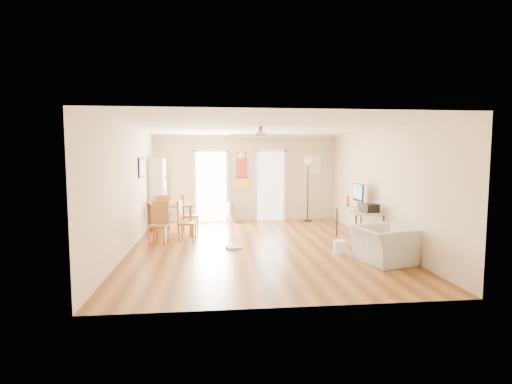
{
  "coord_description": "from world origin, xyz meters",
  "views": [
    {
      "loc": [
        -0.98,
        -8.52,
        2.02
      ],
      "look_at": [
        0.0,
        0.6,
        1.15
      ],
      "focal_mm": 27.88,
      "sensor_mm": 36.0,
      "label": 1
    }
  ],
  "objects": [
    {
      "name": "ceiling_fan",
      "position": [
        0.0,
        -0.3,
        2.43
      ],
      "size": [
        1.24,
        1.24,
        0.2
      ],
      "primitive_type": null,
      "color": "#593819",
      "rests_on": "ceiling"
    },
    {
      "name": "floor",
      "position": [
        0.0,
        0.0,
        0.0
      ],
      "size": [
        7.0,
        7.0,
        0.0
      ],
      "primitive_type": "plane",
      "color": "brown",
      "rests_on": "ground"
    },
    {
      "name": "ac_grille",
      "position": [
        2.05,
        3.47,
        1.7
      ],
      "size": [
        0.5,
        0.04,
        0.6
      ],
      "primitive_type": "cube",
      "color": "white",
      "rests_on": "wall_back"
    },
    {
      "name": "torchiere_lamp",
      "position": [
        1.85,
        3.17,
        0.94
      ],
      "size": [
        0.4,
        0.4,
        1.88
      ],
      "primitive_type": null,
      "rotation": [
        0.0,
        0.0,
        0.13
      ],
      "color": "black",
      "rests_on": "floor"
    },
    {
      "name": "framed_poster",
      "position": [
        -2.73,
        1.4,
        1.7
      ],
      "size": [
        0.04,
        0.66,
        0.48
      ],
      "primitive_type": "cube",
      "color": "black",
      "rests_on": "wall_left"
    },
    {
      "name": "dining_chair_near",
      "position": [
        -2.22,
        0.48,
        0.47
      ],
      "size": [
        0.45,
        0.45,
        0.95
      ],
      "primitive_type": null,
      "rotation": [
        0.0,
        0.0,
        -0.16
      ],
      "color": "olive",
      "rests_on": "floor"
    },
    {
      "name": "dining_chair_right_b",
      "position": [
        -1.6,
        0.77,
        0.47
      ],
      "size": [
        0.44,
        0.44,
        0.94
      ],
      "primitive_type": null,
      "rotation": [
        0.0,
        0.0,
        1.44
      ],
      "color": "brown",
      "rests_on": "floor"
    },
    {
      "name": "crown_molding",
      "position": [
        0.0,
        0.0,
        2.56
      ],
      "size": [
        5.5,
        7.0,
        0.08
      ],
      "primitive_type": null,
      "color": "white",
      "rests_on": "wall_back"
    },
    {
      "name": "wall_back",
      "position": [
        0.0,
        3.5,
        1.3
      ],
      "size": [
        5.5,
        0.04,
        2.6
      ],
      "primitive_type": null,
      "color": "beige",
      "rests_on": "floor"
    },
    {
      "name": "kitchen_doorway",
      "position": [
        -1.05,
        3.48,
        1.05
      ],
      "size": [
        0.9,
        0.1,
        2.1
      ],
      "primitive_type": null,
      "color": "white",
      "rests_on": "wall_back"
    },
    {
      "name": "bathroom_doorway",
      "position": [
        0.75,
        3.48,
        1.05
      ],
      "size": [
        0.8,
        0.1,
        2.1
      ],
      "primitive_type": null,
      "color": "white",
      "rests_on": "wall_back"
    },
    {
      "name": "orange_bottle",
      "position": [
        2.3,
        0.9,
        0.88
      ],
      "size": [
        0.1,
        0.1,
        0.26
      ],
      "primitive_type": "cylinder",
      "rotation": [
        0.0,
        0.0,
        0.17
      ],
      "color": "#EB5514",
      "rests_on": "computer_desk"
    },
    {
      "name": "floor_cloth",
      "position": [
        -0.56,
        -0.14,
        0.02
      ],
      "size": [
        0.37,
        0.33,
        0.04
      ],
      "primitive_type": "cube",
      "rotation": [
        0.0,
        0.0,
        0.33
      ],
      "color": "#AAA9A4",
      "rests_on": "floor"
    },
    {
      "name": "wall_front",
      "position": [
        0.0,
        -3.5,
        1.3
      ],
      "size": [
        5.5,
        0.04,
        2.6
      ],
      "primitive_type": null,
      "color": "beige",
      "rests_on": "floor"
    },
    {
      "name": "wastebasket_a",
      "position": [
        1.57,
        -0.77,
        0.14
      ],
      "size": [
        0.27,
        0.27,
        0.27
      ],
      "primitive_type": "cylinder",
      "rotation": [
        0.0,
        0.0,
        0.13
      ],
      "color": "white",
      "rests_on": "floor"
    },
    {
      "name": "trash_can",
      "position": [
        -0.44,
        3.21,
        0.3
      ],
      "size": [
        0.35,
        0.35,
        0.6
      ],
      "primitive_type": "cylinder",
      "rotation": [
        0.0,
        0.0,
        -0.33
      ],
      "color": "silver",
      "rests_on": "floor"
    },
    {
      "name": "ceiling",
      "position": [
        0.0,
        0.0,
        2.6
      ],
      "size": [
        5.5,
        7.0,
        0.0
      ],
      "primitive_type": null,
      "color": "silver",
      "rests_on": "floor"
    },
    {
      "name": "imac",
      "position": [
        2.47,
        0.63,
        1.03
      ],
      "size": [
        0.23,
        0.62,
        0.58
      ],
      "primitive_type": null,
      "rotation": [
        0.0,
        0.0,
        -0.24
      ],
      "color": "black",
      "rests_on": "computer_desk"
    },
    {
      "name": "wall_left",
      "position": [
        -2.75,
        0.0,
        1.3
      ],
      "size": [
        0.04,
        7.0,
        2.6
      ],
      "primitive_type": null,
      "color": "beige",
      "rests_on": "floor"
    },
    {
      "name": "dining_chair_right_a",
      "position": [
        -1.6,
        1.77,
        0.5
      ],
      "size": [
        0.48,
        0.48,
        0.99
      ],
      "primitive_type": null,
      "rotation": [
        0.0,
        0.0,
        1.77
      ],
      "color": "#A47335",
      "rests_on": "floor"
    },
    {
      "name": "keyboard",
      "position": [
        2.2,
        0.38,
        0.75
      ],
      "size": [
        0.19,
        0.42,
        0.02
      ],
      "primitive_type": "cube",
      "rotation": [
        0.0,
        0.0,
        -0.16
      ],
      "color": "silver",
      "rests_on": "computer_desk"
    },
    {
      "name": "wall_right",
      "position": [
        2.75,
        0.0,
        1.3
      ],
      "size": [
        0.04,
        7.0,
        2.6
      ],
      "primitive_type": null,
      "color": "beige",
      "rests_on": "floor"
    },
    {
      "name": "printer",
      "position": [
        2.45,
        -0.11,
        0.84
      ],
      "size": [
        0.38,
        0.42,
        0.19
      ],
      "primitive_type": "cube",
      "rotation": [
        0.0,
        0.0,
        0.2
      ],
      "color": "black",
      "rests_on": "computer_desk"
    },
    {
      "name": "wall_decal",
      "position": [
        -0.13,
        3.48,
        1.55
      ],
      "size": [
        0.46,
        0.03,
        1.1
      ],
      "primitive_type": "cube",
      "color": "red",
      "rests_on": "wall_back"
    },
    {
      "name": "computer_desk",
      "position": [
        2.35,
        0.25,
        0.37
      ],
      "size": [
        0.7,
        1.39,
        0.75
      ],
      "primitive_type": null,
      "color": "tan",
      "rests_on": "floor"
    },
    {
      "name": "dining_chair_far",
      "position": [
        -2.37,
        2.32,
        0.47
      ],
      "size": [
        0.47,
        0.47,
        0.94
      ],
      "primitive_type": null,
      "rotation": [
        0.0,
        0.0,
        3.39
      ],
      "color": "#9A5731",
      "rests_on": "floor"
    },
    {
      "name": "bookshelf",
      "position": [
        -2.54,
        2.89,
        0.96
      ],
      "size": [
        0.39,
        0.87,
        1.91
      ],
      "primitive_type": null,
      "rotation": [
        0.0,
        0.0,
        0.01
      ],
      "color": "silver",
      "rests_on": "floor"
    },
    {
      "name": "dining_table",
      "position": [
        -2.15,
        1.86,
        0.39
      ],
      "size": [
        1.35,
        1.76,
        0.78
      ],
      "primitive_type": null,
      "rotation": [
        0.0,
        0.0,
        0.3
      ],
      "color": "#94552F",
      "rests_on": "floor"
    },
    {
      "name": "armchair",
      "position": [
        2.15,
        -1.52,
        0.34
      ],
      "size": [
        1.13,
        1.22,
        0.67
      ],
      "primitive_type": "imported",
      "rotation": [
        0.0,
        0.0,
        1.81
      ],
      "color": "#AEAEA9",
      "rests_on": "floor"
    }
  ]
}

